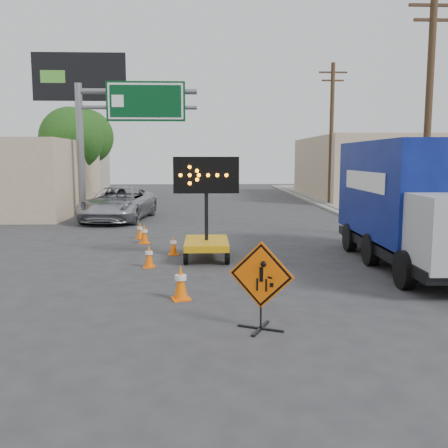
{
  "coord_description": "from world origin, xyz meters",
  "views": [
    {
      "loc": [
        -0.1,
        -8.14,
        3.07
      ],
      "look_at": [
        0.32,
        2.97,
        1.59
      ],
      "focal_mm": 40.0,
      "sensor_mm": 36.0,
      "label": 1
    }
  ],
  "objects": [
    {
      "name": "ground",
      "position": [
        0.0,
        0.0,
        0.0
      ],
      "size": [
        100.0,
        100.0,
        0.0
      ],
      "primitive_type": "plane",
      "color": "#2D2D30",
      "rests_on": "ground"
    },
    {
      "name": "highway_gantry",
      "position": [
        -4.43,
        17.96,
        5.07
      ],
      "size": [
        6.18,
        0.38,
        6.9
      ],
      "color": "slate",
      "rests_on": "ground"
    },
    {
      "name": "curb_right",
      "position": [
        7.2,
        15.0,
        0.06
      ],
      "size": [
        0.4,
        60.0,
        0.12
      ],
      "primitive_type": "cube",
      "color": "gray",
      "rests_on": "ground"
    },
    {
      "name": "pickup_truck",
      "position": [
        -4.36,
        16.44,
        0.82
      ],
      "size": [
        3.39,
        6.19,
        1.64
      ],
      "primitive_type": "imported",
      "rotation": [
        0.0,
        0.0,
        -0.12
      ],
      "color": "#ABADB3",
      "rests_on": "ground"
    },
    {
      "name": "cone_e",
      "position": [
        -2.61,
        10.76,
        0.32
      ],
      "size": [
        0.4,
        0.4,
        0.63
      ],
      "rotation": [
        0.0,
        0.0,
        -0.3
      ],
      "color": "#FB6205",
      "rests_on": "ground"
    },
    {
      "name": "cone_d",
      "position": [
        -2.3,
        9.65,
        0.36
      ],
      "size": [
        0.39,
        0.39,
        0.71
      ],
      "rotation": [
        0.0,
        0.0,
        -0.09
      ],
      "color": "#FB6205",
      "rests_on": "ground"
    },
    {
      "name": "tree_left_far",
      "position": [
        -9.0,
        30.0,
        4.6
      ],
      "size": [
        4.1,
        4.1,
        6.66
      ],
      "color": "#48301E",
      "rests_on": "ground"
    },
    {
      "name": "arrow_board",
      "position": [
        -0.07,
        6.78,
        0.69
      ],
      "size": [
        1.95,
        2.17,
        3.09
      ],
      "rotation": [
        0.0,
        0.0,
        -0.0
      ],
      "color": "#CB900B",
      "rests_on": "ground"
    },
    {
      "name": "storefront_left_far",
      "position": [
        -15.0,
        34.0,
        2.2
      ],
      "size": [
        12.0,
        10.0,
        4.4
      ],
      "primitive_type": "cube",
      "color": "#AA9E8D",
      "rests_on": "ground"
    },
    {
      "name": "box_truck",
      "position": [
        5.67,
        5.66,
        1.61
      ],
      "size": [
        2.5,
        7.49,
        3.54
      ],
      "rotation": [
        0.0,
        0.0,
        -0.02
      ],
      "color": "black",
      "rests_on": "ground"
    },
    {
      "name": "sidewalk_right",
      "position": [
        9.5,
        15.0,
        0.07
      ],
      "size": [
        4.0,
        60.0,
        0.15
      ],
      "primitive_type": "cube",
      "color": "gray",
      "rests_on": "ground"
    },
    {
      "name": "utility_pole_near",
      "position": [
        8.0,
        10.0,
        4.68
      ],
      "size": [
        1.8,
        0.26,
        9.0
      ],
      "color": "#48301E",
      "rests_on": "ground"
    },
    {
      "name": "utility_pole_far",
      "position": [
        8.0,
        24.0,
        4.68
      ],
      "size": [
        1.8,
        0.26,
        9.0
      ],
      "color": "#48301E",
      "rests_on": "ground"
    },
    {
      "name": "construction_sign",
      "position": [
        0.88,
        0.47,
        0.85
      ],
      "size": [
        1.11,
        0.8,
        1.61
      ],
      "rotation": [
        0.0,
        0.0,
        -0.43
      ],
      "color": "black",
      "rests_on": "ground"
    },
    {
      "name": "cone_b",
      "position": [
        -1.69,
        5.71,
        0.32
      ],
      "size": [
        0.35,
        0.35,
        0.65
      ],
      "rotation": [
        0.0,
        0.0,
        0.08
      ],
      "color": "#FB6205",
      "rests_on": "ground"
    },
    {
      "name": "building_right_far",
      "position": [
        13.0,
        30.0,
        2.3
      ],
      "size": [
        10.0,
        14.0,
        4.6
      ],
      "primitive_type": "cube",
      "color": "#C1AD8B",
      "rests_on": "ground"
    },
    {
      "name": "cone_c",
      "position": [
        -1.12,
        7.5,
        0.32
      ],
      "size": [
        0.34,
        0.34,
        0.63
      ],
      "rotation": [
        0.0,
        0.0,
        0.07
      ],
      "color": "#FB6205",
      "rests_on": "ground"
    },
    {
      "name": "billboard",
      "position": [
        -8.35,
        25.87,
        7.35
      ],
      "size": [
        6.1,
        0.54,
        9.85
      ],
      "color": "slate",
      "rests_on": "ground"
    },
    {
      "name": "cone_a",
      "position": [
        -0.65,
        2.44,
        0.39
      ],
      "size": [
        0.49,
        0.49,
        0.77
      ],
      "rotation": [
        0.0,
        0.0,
        0.29
      ],
      "color": "#FB6205",
      "rests_on": "ground"
    },
    {
      "name": "tree_left_near",
      "position": [
        -8.0,
        22.0,
        4.16
      ],
      "size": [
        3.71,
        3.71,
        6.03
      ],
      "color": "#48301E",
      "rests_on": "ground"
    }
  ]
}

